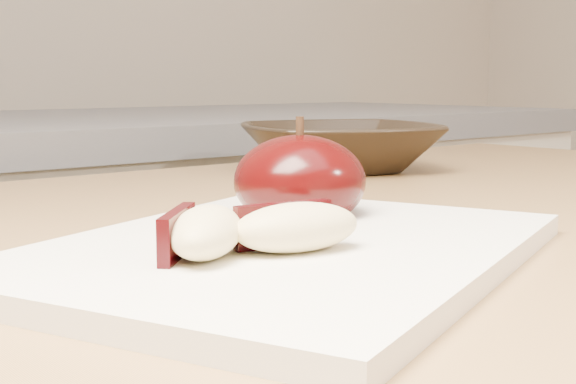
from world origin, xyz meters
TOP-DOWN VIEW (x-y plane):
  - cutting_board at (0.10, 0.40)m, footprint 0.35×0.31m
  - apple_half at (0.15, 0.45)m, footprint 0.10×0.10m
  - apple_wedge_a at (0.04, 0.39)m, footprint 0.07×0.07m
  - apple_wedge_b at (0.08, 0.37)m, footprint 0.07×0.04m
  - bowl at (0.41, 0.69)m, footprint 0.26×0.26m

SIDE VIEW (x-z plane):
  - cutting_board at x=0.10m, z-range 0.90..0.91m
  - apple_wedge_a at x=0.04m, z-range 0.91..0.94m
  - apple_wedge_b at x=0.08m, z-range 0.91..0.94m
  - bowl at x=0.41m, z-range 0.90..0.95m
  - apple_half at x=0.15m, z-range 0.90..0.97m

